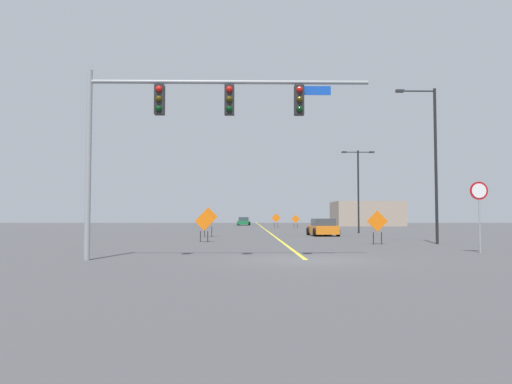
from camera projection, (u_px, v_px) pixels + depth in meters
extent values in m
plane|color=#444447|center=(306.00, 260.00, 17.25)|extent=(211.85, 211.85, 0.00)
cube|color=yellow|center=(261.00, 227.00, 76.02)|extent=(0.16, 117.69, 0.01)
cylinder|color=gray|center=(88.00, 164.00, 17.30)|extent=(0.20, 0.20, 6.67)
cylinder|color=gray|center=(229.00, 82.00, 17.52)|extent=(9.85, 0.14, 0.14)
cube|color=black|center=(160.00, 100.00, 17.45)|extent=(0.34, 0.32, 1.05)
sphere|color=red|center=(159.00, 89.00, 17.30)|extent=(0.22, 0.22, 0.22)
sphere|color=#3C3106|center=(159.00, 99.00, 17.28)|extent=(0.22, 0.22, 0.22)
sphere|color=black|center=(159.00, 109.00, 17.27)|extent=(0.22, 0.22, 0.22)
cube|color=black|center=(229.00, 100.00, 17.49)|extent=(0.34, 0.32, 1.05)
sphere|color=red|center=(229.00, 89.00, 17.34)|extent=(0.22, 0.22, 0.22)
sphere|color=#3C3106|center=(229.00, 99.00, 17.32)|extent=(0.22, 0.22, 0.22)
sphere|color=black|center=(229.00, 109.00, 17.30)|extent=(0.22, 0.22, 0.22)
cube|color=black|center=(299.00, 100.00, 17.53)|extent=(0.34, 0.32, 1.05)
sphere|color=red|center=(299.00, 89.00, 17.38)|extent=(0.22, 0.22, 0.22)
sphere|color=#3C3106|center=(299.00, 99.00, 17.36)|extent=(0.22, 0.22, 0.22)
sphere|color=black|center=(300.00, 109.00, 17.34)|extent=(0.22, 0.22, 0.22)
cube|color=#1447B7|center=(315.00, 91.00, 17.55)|extent=(1.10, 0.03, 0.32)
cylinder|color=gray|center=(480.00, 226.00, 20.62)|extent=(0.07, 0.07, 2.21)
cylinder|color=#B20F14|center=(479.00, 191.00, 20.70)|extent=(0.76, 0.03, 0.76)
cylinder|color=white|center=(479.00, 191.00, 20.68)|extent=(0.61, 0.01, 0.61)
cylinder|color=black|center=(436.00, 166.00, 27.49)|extent=(0.16, 0.16, 8.68)
cylinder|color=black|center=(417.00, 91.00, 27.69)|extent=(1.96, 0.08, 0.08)
cube|color=#262628|center=(400.00, 91.00, 27.67)|extent=(0.44, 0.24, 0.14)
cylinder|color=black|center=(358.00, 192.00, 45.43)|extent=(0.16, 0.16, 7.61)
cylinder|color=black|center=(351.00, 152.00, 45.60)|extent=(1.28, 0.08, 0.08)
cube|color=#262628|center=(344.00, 152.00, 45.59)|extent=(0.44, 0.24, 0.14)
cylinder|color=black|center=(365.00, 152.00, 45.62)|extent=(1.28, 0.08, 0.08)
cube|color=#262628|center=(372.00, 152.00, 45.63)|extent=(0.44, 0.24, 0.14)
cube|color=orange|center=(296.00, 219.00, 65.41)|extent=(1.12, 0.25, 1.13)
cylinder|color=black|center=(294.00, 226.00, 65.41)|extent=(0.05, 0.05, 0.63)
cylinder|color=black|center=(297.00, 226.00, 65.33)|extent=(0.05, 0.05, 0.63)
cube|color=orange|center=(377.00, 221.00, 26.95)|extent=(1.17, 0.12, 1.17)
cylinder|color=black|center=(373.00, 238.00, 26.89)|extent=(0.05, 0.05, 0.66)
cylinder|color=black|center=(382.00, 238.00, 26.92)|extent=(0.05, 0.05, 0.66)
cube|color=orange|center=(208.00, 217.00, 36.84)|extent=(1.39, 0.24, 1.40)
cylinder|color=black|center=(204.00, 232.00, 36.74)|extent=(0.05, 0.05, 0.79)
cylinder|color=black|center=(212.00, 232.00, 36.82)|extent=(0.05, 0.05, 0.79)
cube|color=orange|center=(276.00, 218.00, 67.33)|extent=(1.26, 0.06, 1.26)
cylinder|color=black|center=(274.00, 225.00, 67.27)|extent=(0.05, 0.05, 0.69)
cylinder|color=black|center=(278.00, 225.00, 67.28)|extent=(0.05, 0.05, 0.69)
cube|color=orange|center=(204.00, 221.00, 29.47)|extent=(1.14, 0.29, 1.16)
cylinder|color=black|center=(200.00, 237.00, 29.47)|extent=(0.05, 0.05, 0.65)
cylinder|color=black|center=(208.00, 237.00, 29.38)|extent=(0.05, 0.05, 0.65)
cube|color=orange|center=(323.00, 230.00, 39.32)|extent=(2.01, 4.28, 0.64)
cube|color=#333D47|center=(323.00, 222.00, 39.14)|extent=(1.71, 2.01, 0.56)
cylinder|color=black|center=(330.00, 231.00, 40.83)|extent=(0.25, 0.65, 0.64)
cylinder|color=black|center=(308.00, 231.00, 40.72)|extent=(0.25, 0.65, 0.64)
cylinder|color=black|center=(338.00, 232.00, 37.90)|extent=(0.25, 0.65, 0.64)
cylinder|color=black|center=(315.00, 232.00, 37.79)|extent=(0.25, 0.65, 0.64)
cube|color=#196B38|center=(244.00, 223.00, 87.47)|extent=(2.16, 4.70, 0.64)
cube|color=#333D47|center=(244.00, 219.00, 87.73)|extent=(1.86, 2.74, 0.64)
cylinder|color=black|center=(238.00, 224.00, 85.90)|extent=(0.26, 0.65, 0.64)
cylinder|color=black|center=(249.00, 224.00, 85.82)|extent=(0.26, 0.65, 0.64)
cylinder|color=black|center=(239.00, 223.00, 89.11)|extent=(0.26, 0.65, 0.64)
cylinder|color=black|center=(250.00, 223.00, 89.03)|extent=(0.26, 0.65, 0.64)
cube|color=gray|center=(367.00, 214.00, 81.51)|extent=(10.75, 8.54, 4.00)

